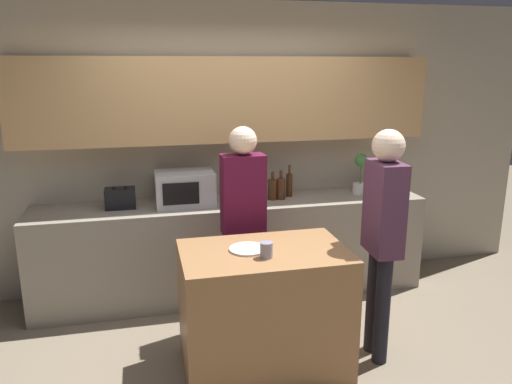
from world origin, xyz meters
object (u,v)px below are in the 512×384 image
toaster (120,198)px  bottle_0 (264,189)px  cup_0 (266,250)px  plate_on_island (248,249)px  bottle_3 (289,184)px  person_center (243,211)px  microwave (185,188)px  person_left (383,226)px  bottle_1 (273,189)px  potted_plant (361,174)px  bottle_2 (281,188)px

toaster → bottle_0: (1.29, -0.02, 0.01)m
cup_0 → plate_on_island: bearing=119.1°
bottle_3 → person_center: 0.92m
toaster → cup_0: toaster is taller
microwave → person_left: size_ratio=0.30×
microwave → person_center: 0.76m
plate_on_island → person_left: 0.97m
bottle_0 → cup_0: bottle_0 is taller
bottle_1 → person_center: size_ratio=0.16×
toaster → person_left: bearing=-35.7°
cup_0 → person_left: size_ratio=0.06×
bottle_0 → plate_on_island: size_ratio=1.03×
toaster → plate_on_island: (0.88, -1.24, -0.09)m
person_left → microwave: bearing=47.5°
microwave → bottle_0: 0.73m
microwave → potted_plant: size_ratio=1.32×
bottle_2 → bottle_3: size_ratio=0.90×
bottle_1 → cup_0: bearing=-106.6°
bottle_1 → bottle_2: size_ratio=0.96×
bottle_0 → person_center: person_center is taller
bottle_0 → person_center: 0.70m
microwave → bottle_0: bearing=-1.7°
microwave → person_center: person_center is taller
cup_0 → person_center: person_center is taller
bottle_3 → person_center: size_ratio=0.18×
bottle_2 → person_left: bearing=-73.5°
toaster → bottle_0: bottle_0 is taller
plate_on_island → person_center: 0.61m
microwave → bottle_1: 0.81m
potted_plant → plate_on_island: 1.87m
bottle_0 → person_left: person_left is taller
microwave → bottle_2: 0.89m
plate_on_island → person_center: (0.09, 0.59, 0.09)m
toaster → cup_0: size_ratio=2.44×
toaster → person_center: bearing=-33.7°
bottle_0 → bottle_2: bearing=-1.9°
bottle_2 → plate_on_island: bottle_2 is taller
person_center → potted_plant: bearing=-155.2°
microwave → plate_on_island: bearing=-75.8°
person_center → cup_0: bearing=88.3°
bottle_3 → person_center: (-0.59, -0.70, -0.02)m
microwave → toaster: (-0.56, 0.00, -0.06)m
potted_plant → cup_0: bearing=-132.9°
microwave → potted_plant: potted_plant is taller
bottle_2 → toaster: bearing=178.9°
cup_0 → person_center: bearing=89.9°
person_left → person_center: person_left is taller
microwave → bottle_1: bearing=-1.7°
cup_0 → bottle_2: bearing=70.4°
bottle_3 → plate_on_island: 1.47m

